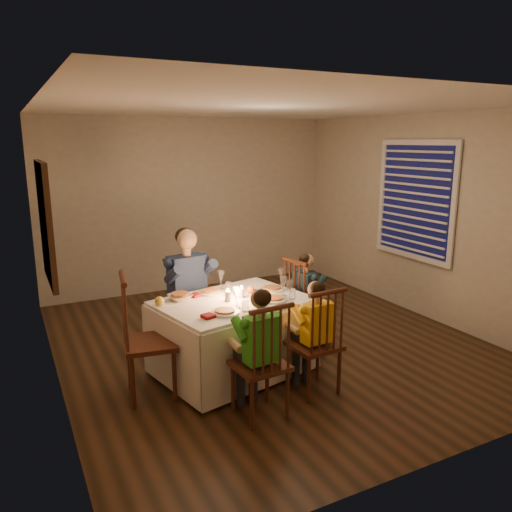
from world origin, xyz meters
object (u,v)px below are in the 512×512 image
chair_adult (190,348)px  child_teal (305,345)px  chair_end (305,345)px  chair_extra (153,395)px  child_yellow (313,391)px  adult (190,348)px  child_green (260,415)px  serving_bowl (180,297)px  dining_table (233,321)px  chair_near_right (313,391)px  chair_near_left (260,415)px

chair_adult → child_teal: size_ratio=0.96×
chair_end → chair_extra: size_ratio=0.89×
chair_extra → child_yellow: chair_extra is taller
adult → child_green: size_ratio=1.22×
chair_adult → adult: size_ratio=0.75×
child_green → child_yellow: child_green is taller
chair_adult → serving_bowl: 0.97m
dining_table → chair_extra: (-0.86, -0.10, -0.53)m
chair_adult → chair_end: bearing=-32.5°
chair_near_right → adult: adult is taller
child_teal → dining_table: bearing=94.0°
chair_near_left → adult: (-0.05, 1.59, 0.00)m
chair_end → adult: size_ratio=0.75×
adult → child_green: bearing=-97.4°
adult → child_green: adult is taller
chair_near_left → child_yellow: bearing=-170.6°
dining_table → chair_extra: 1.02m
chair_extra → child_green: size_ratio=1.03×
chair_end → child_yellow: (-0.51, -0.93, 0.00)m
dining_table → child_yellow: dining_table is taller
child_teal → adult: bearing=57.6°
chair_near_left → child_yellow: (0.63, 0.14, 0.00)m
chair_near_left → child_green: bearing=180.0°
adult → child_teal: (1.19, -0.51, 0.00)m
child_teal → serving_bowl: bearing=80.8°
chair_near_right → chair_end: bearing=-122.0°
child_yellow → serving_bowl: size_ratio=4.76×
chair_near_right → child_yellow: child_yellow is taller
chair_near_left → chair_near_right: size_ratio=1.00×
chair_adult → serving_bowl: size_ratio=4.58×
dining_table → child_teal: (1.00, 0.23, -0.53)m
child_green → child_teal: bearing=-140.2°
chair_near_right → child_green: (-0.63, -0.14, 0.00)m
chair_adult → chair_near_right: size_ratio=1.00×
chair_extra → serving_bowl: 0.93m
chair_adult → child_yellow: size_ratio=0.96×
dining_table → chair_near_right: bearing=-67.7°
dining_table → chair_near_left: (-0.14, -0.85, -0.53)m
dining_table → chair_end: 1.15m
chair_near_right → child_green: size_ratio=0.92×
child_green → child_teal: size_ratio=1.05×
adult → child_yellow: adult is taller
dining_table → chair_near_left: size_ratio=1.59×
child_yellow → chair_end: bearing=-122.0°
chair_end → adult: adult is taller
dining_table → chair_end: (1.00, 0.23, -0.53)m
child_yellow → child_teal: size_ratio=1.00×
chair_near_left → serving_bowl: 1.37m
child_teal → chair_adult: bearing=57.6°
adult → chair_near_right: bearing=-74.1°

